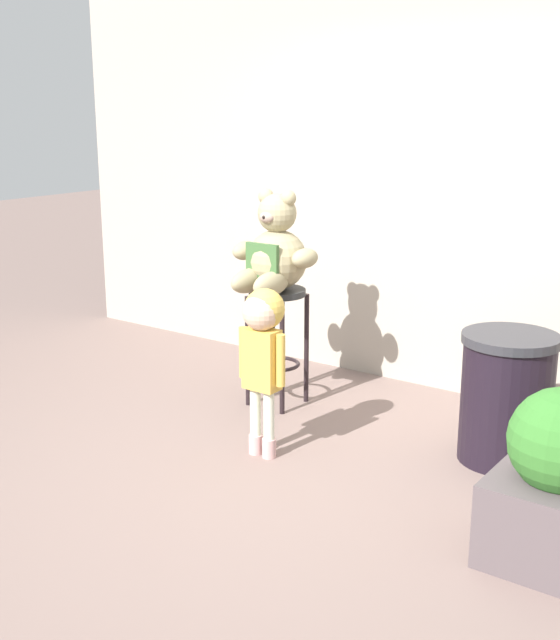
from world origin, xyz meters
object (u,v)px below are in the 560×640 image
Objects in this scene: teddy_bear at (274,254)px; planter_with_shrub at (559,484)px; bar_stool_with_teddy at (277,324)px; child_walking at (263,336)px; trash_bin at (507,398)px.

planter_with_shrub is (2.09, -0.82, -0.64)m from teddy_bear.
planter_with_shrub reaches higher than bar_stool_with_teddy.
child_walking reaches higher than bar_stool_with_teddy.
teddy_bear is 1.66m from trash_bin.
teddy_bear is at bearing -178.25° from trash_bin.
planter_with_shrub is (0.56, -0.87, -0.00)m from trash_bin.
bar_stool_with_teddy is 0.84m from child_walking.
trash_bin is at bearing 1.75° from teddy_bear.
child_walking reaches higher than trash_bin.
planter_with_shrub reaches higher than trash_bin.
bar_stool_with_teddy is 0.46m from teddy_bear.
trash_bin is (1.11, 0.72, -0.33)m from child_walking.
trash_bin is at bearing 122.62° from planter_with_shrub.
teddy_bear is 0.66× the size of child_walking.
child_walking is 1.71m from planter_with_shrub.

